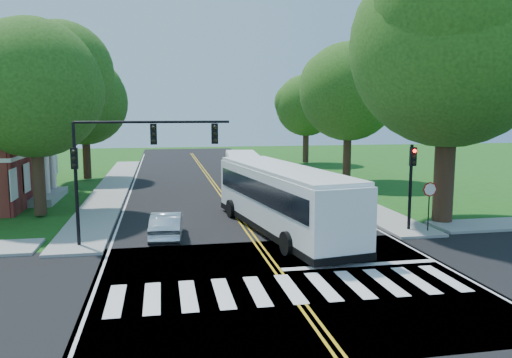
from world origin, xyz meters
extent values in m
plane|color=#1C4E13|center=(0.00, 0.00, 0.00)|extent=(140.00, 140.00, 0.00)
cube|color=black|center=(0.00, 18.00, 0.01)|extent=(14.00, 96.00, 0.01)
cube|color=black|center=(0.00, 0.00, 0.01)|extent=(60.00, 12.00, 0.01)
cube|color=gold|center=(0.00, 22.00, 0.01)|extent=(0.36, 70.00, 0.01)
cube|color=silver|center=(-6.80, 22.00, 0.01)|extent=(0.12, 70.00, 0.01)
cube|color=silver|center=(6.80, 22.00, 0.01)|extent=(0.12, 70.00, 0.01)
cube|color=silver|center=(0.00, -0.50, 0.02)|extent=(12.60, 3.00, 0.01)
cube|color=silver|center=(3.50, 1.60, 0.02)|extent=(6.60, 0.40, 0.01)
cube|color=gray|center=(-8.30, 25.00, 0.07)|extent=(2.60, 40.00, 0.15)
cube|color=gray|center=(8.30, 25.00, 0.07)|extent=(2.60, 40.00, 0.15)
cylinder|color=#312113|center=(11.00, 8.00, 3.15)|extent=(1.10, 1.10, 6.00)
sphere|color=#3A7322|center=(11.00, 8.00, 9.66)|extent=(10.80, 10.80, 10.80)
cylinder|color=#312113|center=(-11.50, 14.00, 2.55)|extent=(0.70, 0.70, 4.80)
sphere|color=#3A7322|center=(-11.50, 14.00, 7.55)|extent=(8.00, 8.00, 8.00)
cylinder|color=#312113|center=(-11.00, 30.00, 2.35)|extent=(0.70, 0.70, 4.40)
sphere|color=#3A7322|center=(-11.00, 30.00, 7.02)|extent=(7.60, 7.60, 7.60)
cylinder|color=#312113|center=(11.50, 24.00, 2.65)|extent=(0.70, 0.70, 5.00)
sphere|color=#3A7322|center=(11.50, 24.00, 7.88)|extent=(8.40, 8.40, 8.40)
cylinder|color=#312113|center=(12.50, 40.00, 2.35)|extent=(0.70, 0.70, 4.40)
sphere|color=#3A7322|center=(12.50, 40.00, 6.89)|extent=(7.20, 7.20, 7.20)
cube|color=silver|center=(-12.40, 20.00, 4.40)|extent=(1.40, 6.00, 0.45)
cube|color=gray|center=(-12.40, 20.00, 0.25)|extent=(1.80, 6.00, 0.50)
cylinder|color=silver|center=(-12.40, 17.80, 2.10)|extent=(0.50, 0.50, 4.20)
cylinder|color=silver|center=(-12.40, 20.00, 2.10)|extent=(0.50, 0.50, 4.20)
cylinder|color=silver|center=(-12.40, 22.20, 2.10)|extent=(0.50, 0.50, 4.20)
cylinder|color=black|center=(-8.20, 6.50, 2.45)|extent=(0.16, 0.16, 4.60)
cube|color=black|center=(-8.20, 6.35, 4.15)|extent=(0.30, 0.22, 0.95)
sphere|color=black|center=(-8.20, 6.21, 4.45)|extent=(0.18, 0.18, 0.18)
cylinder|color=black|center=(-4.70, 6.50, 5.75)|extent=(7.00, 0.12, 0.12)
cube|color=black|center=(-4.70, 6.35, 5.20)|extent=(0.30, 0.22, 0.95)
cube|color=black|center=(-1.90, 6.35, 5.20)|extent=(0.30, 0.22, 0.95)
cylinder|color=black|center=(8.20, 6.50, 2.35)|extent=(0.16, 0.16, 4.40)
cube|color=black|center=(8.20, 6.35, 3.95)|extent=(0.30, 0.22, 0.95)
sphere|color=#FF0A05|center=(8.20, 6.21, 4.25)|extent=(0.18, 0.18, 0.18)
cylinder|color=black|center=(9.00, 6.00, 1.25)|extent=(0.06, 0.06, 2.20)
cylinder|color=#A50A07|center=(9.00, 5.97, 2.30)|extent=(0.76, 0.04, 0.76)
cube|color=white|center=(1.69, 7.67, 1.72)|extent=(4.83, 13.25, 3.02)
cube|color=black|center=(1.69, 7.67, 2.27)|extent=(4.76, 12.37, 1.04)
cube|color=black|center=(0.65, 14.12, 2.10)|extent=(2.67, 0.53, 1.76)
cube|color=orange|center=(0.65, 14.12, 3.09)|extent=(1.86, 0.40, 0.35)
cube|color=black|center=(1.69, 7.67, 0.37)|extent=(4.90, 13.36, 0.33)
cube|color=white|center=(1.69, 7.67, 3.29)|extent=(4.72, 12.86, 0.24)
cylinder|color=black|center=(2.42, 12.13, 0.54)|extent=(0.52, 1.10, 1.06)
cylinder|color=black|center=(-0.40, 11.67, 0.54)|extent=(0.52, 1.10, 1.06)
cylinder|color=black|center=(3.73, 3.99, 0.54)|extent=(0.52, 1.10, 1.06)
cylinder|color=black|center=(0.91, 3.53, 0.54)|extent=(0.52, 1.10, 1.06)
cube|color=white|center=(1.82, 20.39, 1.46)|extent=(3.37, 11.19, 2.57)
cube|color=black|center=(1.82, 20.39, 1.93)|extent=(3.37, 10.43, 0.89)
cube|color=black|center=(2.32, 25.93, 1.79)|extent=(2.29, 0.31, 1.49)
cube|color=orange|center=(2.32, 25.93, 2.63)|extent=(1.59, 0.24, 0.30)
cube|color=black|center=(1.82, 20.39, 0.32)|extent=(3.43, 11.30, 0.28)
cube|color=white|center=(1.82, 20.39, 2.80)|extent=(3.29, 10.86, 0.21)
cylinder|color=black|center=(3.36, 23.90, 0.46)|extent=(0.38, 0.92, 0.90)
cylinder|color=black|center=(0.94, 24.12, 0.46)|extent=(0.38, 0.92, 0.90)
cylinder|color=black|center=(2.72, 16.93, 0.46)|extent=(0.38, 0.92, 0.90)
cylinder|color=black|center=(0.30, 17.15, 0.46)|extent=(0.38, 0.92, 0.90)
imported|color=silver|center=(-4.20, 7.25, 0.70)|extent=(1.76, 4.25, 1.37)
imported|color=#B8BBC0|center=(5.82, 11.86, 0.68)|extent=(3.80, 5.28, 1.34)
imported|color=black|center=(5.46, 17.49, 0.58)|extent=(2.55, 4.20, 1.14)
camera|label=1|loc=(-4.38, -16.94, 6.26)|focal=35.00mm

